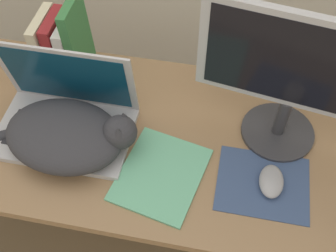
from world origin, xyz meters
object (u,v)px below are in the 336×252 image
(computer_mouse, at_px, (271,181))
(book_row, at_px, (63,42))
(cat, at_px, (68,135))
(notepad, at_px, (161,174))
(external_monitor, at_px, (296,77))
(laptop, at_px, (65,116))

(computer_mouse, relative_size, book_row, 0.40)
(cat, xyz_separation_m, notepad, (0.27, -0.04, -0.06))
(computer_mouse, height_order, notepad, computer_mouse)
(cat, height_order, notepad, cat)
(external_monitor, xyz_separation_m, book_row, (-0.70, 0.15, -0.14))
(laptop, distance_m, book_row, 0.27)
(laptop, bearing_deg, external_monitor, 8.81)
(cat, bearing_deg, computer_mouse, -1.48)
(book_row, xyz_separation_m, notepad, (0.39, -0.36, -0.10))
(external_monitor, bearing_deg, cat, -164.05)
(book_row, bearing_deg, notepad, -42.67)
(external_monitor, relative_size, computer_mouse, 4.96)
(cat, bearing_deg, external_monitor, 15.95)
(laptop, relative_size, book_row, 1.54)
(notepad, bearing_deg, book_row, 137.33)
(cat, xyz_separation_m, external_monitor, (0.58, 0.17, 0.18))
(book_row, height_order, notepad, book_row)
(laptop, xyz_separation_m, notepad, (0.31, -0.11, -0.05))
(external_monitor, relative_size, book_row, 2.01)
(laptop, relative_size, cat, 0.85)
(computer_mouse, bearing_deg, book_row, 154.10)
(cat, relative_size, computer_mouse, 4.46)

